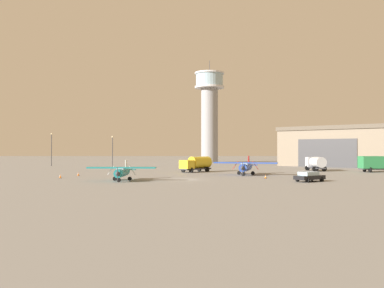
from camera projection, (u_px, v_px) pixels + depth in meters
The scene contains 14 objects.
ground_plane at pixel (184, 179), 61.97m from camera, with size 400.00×400.00×0.00m, color gray.
control_tower at pixel (210, 109), 139.68m from camera, with size 9.79×9.79×33.89m.
hangar at pixel (343, 146), 111.48m from camera, with size 35.94×35.43×10.24m.
airplane_teal at pixel (122, 171), 59.17m from camera, with size 9.65×7.59×2.86m.
airplane_blue at pixel (246, 166), 72.44m from camera, with size 10.88×8.53×3.22m.
truck_box_green at pixel (376, 163), 81.42m from camera, with size 6.80×3.56×3.08m.
truck_fuel_tanker_yellow at pixel (197, 164), 81.60m from camera, with size 6.47×6.44×3.00m.
truck_fuel_tanker_silver at pixel (316, 163), 85.52m from camera, with size 3.42×5.93×2.87m.
car_black at pixel (309, 176), 57.47m from camera, with size 4.73×4.05×1.37m.
light_post_north at pixel (113, 148), 102.82m from camera, with size 0.44×0.44×7.65m.
light_post_centre at pixel (51, 146), 110.51m from camera, with size 0.44×0.44×8.65m.
traffic_cone_near_left at pixel (60, 176), 64.47m from camera, with size 0.36×0.36×0.62m.
traffic_cone_near_right at pixel (78, 174), 70.13m from camera, with size 0.36×0.36×0.60m.
traffic_cone_mid_apron at pixel (266, 177), 63.81m from camera, with size 0.36×0.36×0.58m.
Camera 1 is at (0.67, -62.03, 4.51)m, focal length 39.36 mm.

